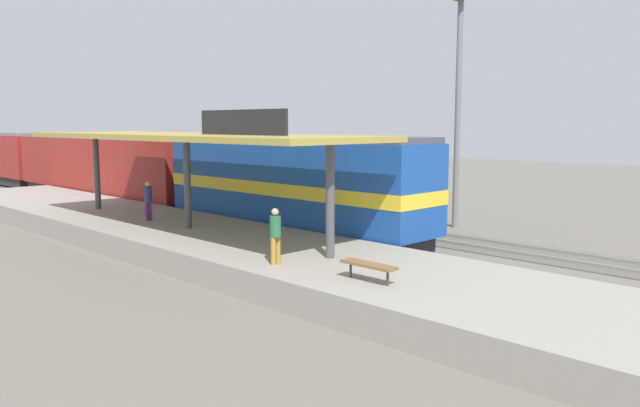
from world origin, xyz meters
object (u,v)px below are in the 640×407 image
(person_waiting, at_px, (148,199))
(person_walking, at_px, (275,233))
(freight_car, at_px, (302,182))
(platform_bench, at_px, (369,265))
(light_mast, at_px, (459,54))
(passenger_carriage_front, at_px, (103,167))
(locomotive, at_px, (291,185))

(person_waiting, xyz_separation_m, person_walking, (-1.68, -10.39, 0.00))
(freight_car, height_order, person_waiting, freight_car)
(platform_bench, distance_m, person_waiting, 13.78)
(person_walking, bearing_deg, light_mast, 11.42)
(passenger_carriage_front, xyz_separation_m, light_mast, (7.80, -21.47, 6.08))
(passenger_carriage_front, relative_size, person_waiting, 11.70)
(locomotive, distance_m, person_walking, 9.03)
(person_waiting, bearing_deg, person_walking, -99.19)
(freight_car, distance_m, person_walking, 15.22)
(freight_car, height_order, person_walking, freight_car)
(platform_bench, bearing_deg, person_walking, 97.06)
(passenger_carriage_front, distance_m, freight_car, 14.58)
(light_mast, bearing_deg, person_walking, -168.58)
(freight_car, bearing_deg, person_waiting, -179.29)
(light_mast, bearing_deg, platform_bench, -155.85)
(platform_bench, distance_m, light_mast, 16.69)
(passenger_carriage_front, distance_m, person_walking, 25.18)
(light_mast, distance_m, person_waiting, 16.01)
(person_waiting, height_order, person_walking, same)
(light_mast, height_order, person_waiting, light_mast)
(light_mast, relative_size, person_walking, 6.84)
(locomotive, xyz_separation_m, person_waiting, (-4.73, 4.05, -0.56))
(light_mast, distance_m, person_walking, 15.91)
(platform_bench, relative_size, passenger_carriage_front, 0.08)
(light_mast, relative_size, person_waiting, 6.84)
(locomotive, xyz_separation_m, person_walking, (-6.41, -6.34, -0.56))
(passenger_carriage_front, bearing_deg, locomotive, -90.00)
(passenger_carriage_front, xyz_separation_m, person_waiting, (-4.73, -13.95, -0.46))
(locomotive, xyz_separation_m, freight_car, (4.60, 4.16, -0.44))
(freight_car, relative_size, person_waiting, 7.02)
(locomotive, bearing_deg, platform_bench, -121.85)
(light_mast, bearing_deg, person_waiting, 149.03)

